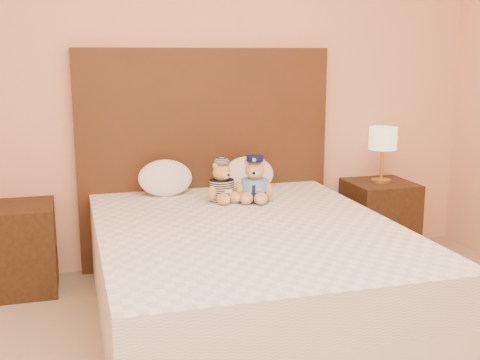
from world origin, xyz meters
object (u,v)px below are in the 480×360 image
nightstand_right (379,219)px  teddy_police (255,179)px  pillow_right (249,172)px  pillow_left (165,176)px  lamp (383,141)px  nightstand_left (18,248)px  bed (248,273)px  teddy_prisoner (222,181)px

nightstand_right → teddy_police: (-1.05, -0.30, 0.42)m
pillow_right → teddy_police: bearing=-100.8°
pillow_left → pillow_right: bearing=0.0°
nightstand_right → lamp: bearing=180.0°
pillow_right → nightstand_right: bearing=-1.7°
nightstand_left → bed: bearing=-32.6°
nightstand_left → nightstand_right: bearing=0.0°
nightstand_left → teddy_prisoner: 1.33m
nightstand_right → lamp: lamp is taller
bed → lamp: (1.25, 0.80, 0.57)m
bed → nightstand_left: size_ratio=3.64×
teddy_prisoner → pillow_right: teddy_prisoner is taller
lamp → pillow_left: lamp is taller
bed → nightstand_right: same height
nightstand_left → lamp: lamp is taller
bed → lamp: lamp is taller
bed → pillow_right: 0.96m
lamp → nightstand_right: bearing=0.0°
bed → pillow_left: 0.97m
bed → nightstand_left: same height
pillow_right → bed: bearing=-107.4°
bed → nightstand_right: bearing=32.6°
teddy_police → pillow_right: 0.34m
nightstand_left → lamp: size_ratio=1.38×
bed → nightstand_left: bearing=147.4°
lamp → pillow_left: (-1.57, 0.03, -0.17)m
teddy_police → lamp: bearing=38.3°
teddy_prisoner → bed: bearing=-110.4°
nightstand_right → teddy_prisoner: teddy_prisoner is taller
nightstand_left → nightstand_right: size_ratio=1.00×
nightstand_left → nightstand_right: (2.50, 0.00, 0.00)m
teddy_police → pillow_right: teddy_police is taller
nightstand_left → teddy_police: size_ratio=1.91×
bed → nightstand_right: size_ratio=3.64×
teddy_police → nightstand_right: bearing=38.3°
bed → teddy_police: 0.68m
lamp → teddy_police: size_ratio=1.39×
bed → teddy_prisoner: (-0.00, 0.55, 0.40)m
lamp → teddy_prisoner: (-1.25, -0.25, -0.17)m
nightstand_left → nightstand_right: 2.50m
nightstand_left → pillow_left: 1.02m
pillow_right → lamp: bearing=-1.7°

